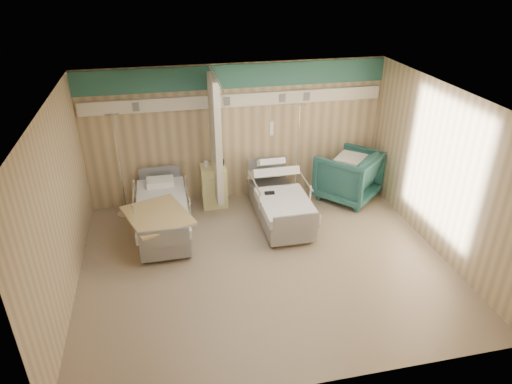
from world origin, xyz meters
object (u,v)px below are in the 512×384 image
bed_right (280,206)px  visitor_armchair (348,176)px  bed_left (163,218)px  iv_stand_left (124,195)px  iv_stand_right (296,178)px  bedside_cabinet (214,186)px

bed_right → visitor_armchair: visitor_armchair is taller
bed_right → bed_left: same height
bed_left → visitor_armchair: bearing=8.9°
visitor_armchair → iv_stand_left: size_ratio=0.55×
visitor_armchair → iv_stand_left: bearing=-44.5°
bed_left → visitor_armchair: size_ratio=1.90×
bed_right → bed_left: bearing=180.0°
iv_stand_right → bed_left: bearing=-161.9°
bed_right → bed_left: 2.20m
bed_right → bed_left: size_ratio=1.00×
bedside_cabinet → visitor_armchair: 2.79m
bed_left → visitor_armchair: 3.87m
bed_left → iv_stand_left: iv_stand_left is taller
visitor_armchair → iv_stand_right: (-1.02, 0.32, -0.11)m
iv_stand_right → iv_stand_left: (-3.52, -0.06, 0.01)m
bed_right → visitor_armchair: size_ratio=1.90×
iv_stand_right → iv_stand_left: iv_stand_left is taller
bed_right → iv_stand_right: 1.10m
bed_left → iv_stand_right: (2.80, 0.92, 0.10)m
bedside_cabinet → iv_stand_right: iv_stand_right is taller
bedside_cabinet → iv_stand_left: iv_stand_left is taller
bedside_cabinet → iv_stand_right: size_ratio=0.42×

